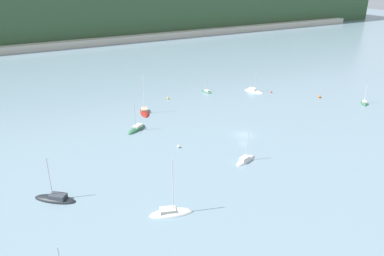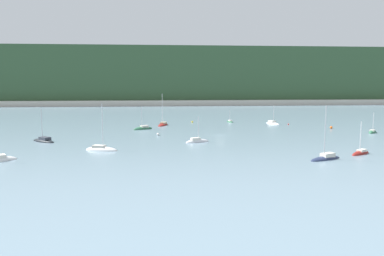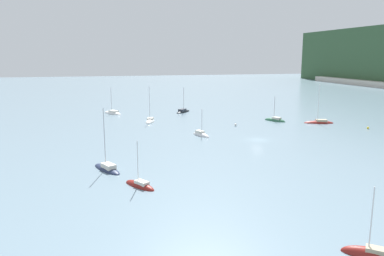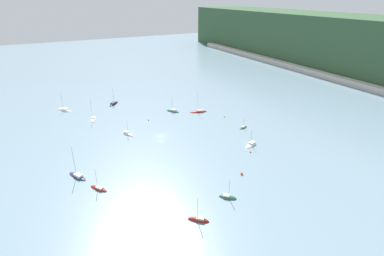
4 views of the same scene
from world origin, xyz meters
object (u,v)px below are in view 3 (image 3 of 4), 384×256
at_px(sailboat_6, 140,186).
at_px(sailboat_3, 183,112).
at_px(mooring_buoy_0, 236,125).
at_px(mooring_buoy_3, 368,128).
at_px(sailboat_8, 201,135).
at_px(sailboat_2, 371,256).
at_px(sailboat_0, 107,169).
at_px(sailboat_5, 113,113).
at_px(sailboat_1, 319,123).
at_px(sailboat_11, 150,122).
at_px(sailboat_7, 275,121).

bearing_deg(sailboat_6, sailboat_3, -51.54).
xyz_separation_m(mooring_buoy_0, mooring_buoy_3, (12.90, 33.54, -0.06)).
bearing_deg(sailboat_3, sailboat_8, -145.45).
bearing_deg(sailboat_2, sailboat_0, -14.78).
relative_size(sailboat_0, sailboat_5, 1.15).
bearing_deg(sailboat_1, sailboat_3, -25.95).
bearing_deg(sailboat_11, sailboat_7, 95.36).
height_order(sailboat_0, sailboat_2, sailboat_0).
height_order(sailboat_0, sailboat_8, sailboat_0).
height_order(sailboat_6, sailboat_7, sailboat_7).
bearing_deg(sailboat_2, mooring_buoy_0, -58.93).
height_order(sailboat_0, sailboat_1, sailboat_1).
bearing_deg(mooring_buoy_3, sailboat_7, -133.56).
height_order(sailboat_11, mooring_buoy_3, sailboat_11).
height_order(sailboat_7, sailboat_11, sailboat_11).
bearing_deg(sailboat_11, mooring_buoy_3, 82.57).
relative_size(sailboat_7, sailboat_8, 1.12).
bearing_deg(mooring_buoy_0, sailboat_6, -36.24).
relative_size(sailboat_3, sailboat_11, 0.82).
relative_size(sailboat_0, sailboat_3, 1.21).
bearing_deg(sailboat_7, sailboat_5, 26.87).
relative_size(sailboat_8, sailboat_11, 0.65).
relative_size(sailboat_3, sailboat_7, 1.12).
height_order(sailboat_0, sailboat_11, sailboat_0).
bearing_deg(sailboat_3, sailboat_5, 125.20).
bearing_deg(mooring_buoy_3, sailboat_3, -135.28).
relative_size(sailboat_3, mooring_buoy_3, 15.25).
height_order(sailboat_0, sailboat_7, sailboat_0).
distance_m(sailboat_11, mooring_buoy_3, 61.75).
bearing_deg(mooring_buoy_3, sailboat_0, -73.49).
bearing_deg(sailboat_0, sailboat_8, -70.99).
height_order(sailboat_5, mooring_buoy_3, sailboat_5).
xyz_separation_m(sailboat_2, sailboat_7, (-74.61, 26.63, 0.02)).
relative_size(sailboat_5, sailboat_7, 1.18).
bearing_deg(sailboat_11, mooring_buoy_0, 77.71).
distance_m(sailboat_3, sailboat_11, 21.96).
xyz_separation_m(sailboat_0, sailboat_7, (-38.65, 51.30, -0.06)).
xyz_separation_m(sailboat_1, sailboat_3, (-31.29, -34.28, 0.01)).
height_order(sailboat_5, sailboat_8, sailboat_5).
distance_m(sailboat_1, mooring_buoy_3, 13.73).
distance_m(sailboat_5, mooring_buoy_3, 80.28).
relative_size(sailboat_0, sailboat_6, 1.46).
bearing_deg(mooring_buoy_0, sailboat_8, -52.21).
distance_m(sailboat_6, mooring_buoy_0, 54.04).
bearing_deg(sailboat_1, sailboat_8, 28.74).
bearing_deg(sailboat_3, sailboat_0, -162.95).
xyz_separation_m(sailboat_3, sailboat_5, (-2.43, -24.37, -0.04)).
distance_m(sailboat_1, sailboat_5, 67.65).
bearing_deg(sailboat_2, sailboat_1, -78.17).
distance_m(sailboat_1, sailboat_7, 12.80).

